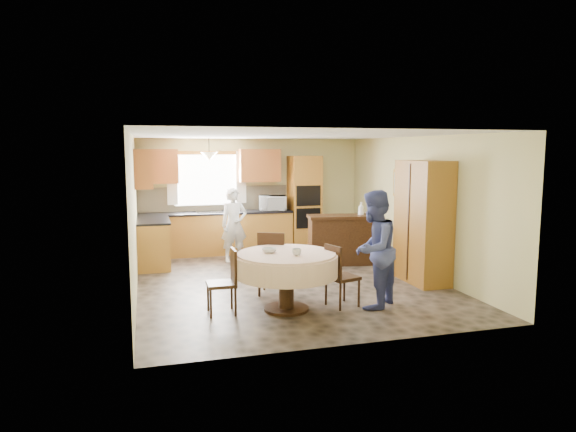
% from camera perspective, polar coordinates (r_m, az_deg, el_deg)
% --- Properties ---
extents(floor, '(5.00, 6.00, 0.01)m').
position_cam_1_polar(floor, '(8.94, -0.07, -7.26)').
color(floor, brown).
rests_on(floor, ground).
extents(ceiling, '(5.00, 6.00, 0.01)m').
position_cam_1_polar(ceiling, '(8.65, -0.08, 8.97)').
color(ceiling, white).
rests_on(ceiling, wall_back).
extents(wall_back, '(5.00, 0.02, 2.50)m').
position_cam_1_polar(wall_back, '(11.61, -4.06, 2.39)').
color(wall_back, '#CAC381').
rests_on(wall_back, floor).
extents(wall_front, '(5.00, 0.02, 2.50)m').
position_cam_1_polar(wall_front, '(5.91, 7.78, -2.57)').
color(wall_front, '#CAC381').
rests_on(wall_front, floor).
extents(wall_left, '(0.02, 6.00, 2.50)m').
position_cam_1_polar(wall_left, '(8.40, -16.74, 0.15)').
color(wall_left, '#CAC381').
rests_on(wall_left, floor).
extents(wall_right, '(0.02, 6.00, 2.50)m').
position_cam_1_polar(wall_right, '(9.68, 14.32, 1.17)').
color(wall_right, '#CAC381').
rests_on(wall_right, floor).
extents(window, '(1.40, 0.03, 1.10)m').
position_cam_1_polar(window, '(11.41, -8.99, 3.99)').
color(window, white).
rests_on(window, wall_back).
extents(curtain_left, '(0.22, 0.02, 1.15)m').
position_cam_1_polar(curtain_left, '(11.29, -12.76, 4.11)').
color(curtain_left, white).
rests_on(curtain_left, wall_back).
extents(curtain_right, '(0.22, 0.02, 1.15)m').
position_cam_1_polar(curtain_right, '(11.47, -5.24, 4.31)').
color(curtain_right, white).
rests_on(curtain_right, wall_back).
extents(base_cab_back, '(3.30, 0.60, 0.88)m').
position_cam_1_polar(base_cab_back, '(11.28, -7.95, -1.96)').
color(base_cab_back, '#C38634').
rests_on(base_cab_back, floor).
extents(counter_back, '(3.30, 0.64, 0.04)m').
position_cam_1_polar(counter_back, '(11.22, -7.99, 0.35)').
color(counter_back, black).
rests_on(counter_back, base_cab_back).
extents(base_cab_left, '(0.60, 1.20, 0.88)m').
position_cam_1_polar(base_cab_left, '(10.30, -14.74, -3.04)').
color(base_cab_left, '#C38634').
rests_on(base_cab_left, floor).
extents(counter_left, '(0.64, 1.20, 0.04)m').
position_cam_1_polar(counter_left, '(10.23, -14.82, -0.50)').
color(counter_left, black).
rests_on(counter_left, base_cab_left).
extents(backsplash, '(3.30, 0.02, 0.55)m').
position_cam_1_polar(backsplash, '(11.47, -8.21, 1.91)').
color(backsplash, tan).
rests_on(backsplash, wall_back).
extents(wall_cab_left, '(0.85, 0.33, 0.72)m').
position_cam_1_polar(wall_cab_left, '(11.18, -14.31, 5.37)').
color(wall_cab_left, '#C56B31').
rests_on(wall_cab_left, wall_back).
extents(wall_cab_right, '(0.90, 0.33, 0.72)m').
position_cam_1_polar(wall_cab_right, '(11.44, -3.19, 5.63)').
color(wall_cab_right, '#C56B31').
rests_on(wall_cab_right, wall_back).
extents(wall_cab_side, '(0.33, 1.20, 0.72)m').
position_cam_1_polar(wall_cab_side, '(10.14, -15.78, 5.13)').
color(wall_cab_side, '#C56B31').
rests_on(wall_cab_side, wall_left).
extents(oven_tower, '(0.66, 0.62, 2.12)m').
position_cam_1_polar(oven_tower, '(11.62, 1.82, 1.46)').
color(oven_tower, '#C38634').
rests_on(oven_tower, floor).
extents(oven_upper, '(0.56, 0.01, 0.45)m').
position_cam_1_polar(oven_upper, '(11.30, 2.30, 2.26)').
color(oven_upper, black).
rests_on(oven_upper, oven_tower).
extents(oven_lower, '(0.56, 0.01, 0.45)m').
position_cam_1_polar(oven_lower, '(11.36, 2.29, -0.25)').
color(oven_lower, black).
rests_on(oven_lower, oven_tower).
extents(pendant, '(0.36, 0.36, 0.18)m').
position_cam_1_polar(pendant, '(10.91, -8.75, 6.57)').
color(pendant, beige).
rests_on(pendant, ceiling).
extents(sideboard, '(1.35, 0.72, 0.92)m').
position_cam_1_polar(sideboard, '(10.22, 5.85, -2.80)').
color(sideboard, '#3A2010').
rests_on(sideboard, floor).
extents(space_heater, '(0.42, 0.34, 0.50)m').
position_cam_1_polar(space_heater, '(10.43, 9.20, -3.83)').
color(space_heater, black).
rests_on(space_heater, floor).
extents(cupboard, '(0.55, 1.09, 2.08)m').
position_cam_1_polar(cupboard, '(9.02, 14.78, -0.64)').
color(cupboard, '#C38634').
rests_on(cupboard, floor).
extents(dining_table, '(1.45, 1.45, 0.83)m').
position_cam_1_polar(dining_table, '(7.24, -0.18, -5.54)').
color(dining_table, '#3A2010').
rests_on(dining_table, floor).
extents(chair_left, '(0.39, 0.39, 0.90)m').
position_cam_1_polar(chair_left, '(7.19, -6.84, -6.87)').
color(chair_left, '#3A2010').
rests_on(chair_left, floor).
extents(chair_back, '(0.58, 0.58, 1.01)m').
position_cam_1_polar(chair_back, '(8.00, -1.76, -4.93)').
color(chair_back, '#3A2010').
rests_on(chair_back, floor).
extents(chair_right, '(0.49, 0.49, 0.91)m').
position_cam_1_polar(chair_right, '(7.46, 5.63, -6.28)').
color(chair_right, '#3A2010').
rests_on(chair_right, floor).
extents(framed_picture, '(0.06, 0.64, 0.53)m').
position_cam_1_polar(framed_picture, '(10.16, 12.54, 3.54)').
color(framed_picture, gold).
rests_on(framed_picture, wall_right).
extents(microwave, '(0.65, 0.49, 0.33)m').
position_cam_1_polar(microwave, '(11.38, -1.73, 1.45)').
color(microwave, silver).
rests_on(microwave, counter_back).
extents(person_sink, '(0.59, 0.43, 1.50)m').
position_cam_1_polar(person_sink, '(10.43, -6.02, -0.99)').
color(person_sink, silver).
rests_on(person_sink, floor).
extents(person_dining, '(1.04, 1.03, 1.70)m').
position_cam_1_polar(person_dining, '(7.44, 9.50, -3.67)').
color(person_dining, '#3E4789').
rests_on(person_dining, floor).
extents(bowl_sideboard, '(0.24, 0.24, 0.05)m').
position_cam_1_polar(bowl_sideboard, '(10.05, 4.44, -0.15)').
color(bowl_sideboard, '#B2B2B2').
rests_on(bowl_sideboard, sideboard).
extents(bottle_sideboard, '(0.13, 0.13, 0.30)m').
position_cam_1_polar(bottle_sideboard, '(10.30, 8.11, 0.68)').
color(bottle_sideboard, silver).
rests_on(bottle_sideboard, sideboard).
extents(cup_table, '(0.15, 0.15, 0.10)m').
position_cam_1_polar(cup_table, '(7.01, 0.97, -4.03)').
color(cup_table, '#B2B2B2').
rests_on(cup_table, dining_table).
extents(bowl_table, '(0.26, 0.26, 0.06)m').
position_cam_1_polar(bowl_table, '(7.22, -2.09, -3.84)').
color(bowl_table, '#B2B2B2').
rests_on(bowl_table, dining_table).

